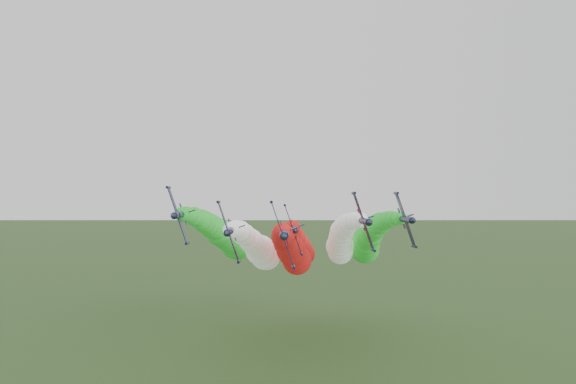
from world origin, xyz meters
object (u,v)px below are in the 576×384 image
at_px(jet_inner_right, 341,242).
at_px(jet_outer_left, 225,237).
at_px(jet_lead, 292,251).
at_px(jet_outer_right, 368,240).
at_px(jet_inner_left, 258,249).
at_px(jet_trail, 297,246).

height_order(jet_inner_right, jet_outer_left, jet_outer_left).
relative_size(jet_lead, jet_outer_left, 1.00).
height_order(jet_lead, jet_outer_left, jet_outer_left).
bearing_deg(jet_outer_right, jet_inner_right, -136.74).
xyz_separation_m(jet_inner_left, jet_inner_right, (22.47, 2.04, 1.69)).
bearing_deg(jet_trail, jet_outer_right, -28.06).
bearing_deg(jet_lead, jet_outer_left, 142.30).
bearing_deg(jet_outer_left, jet_inner_right, -5.63).
bearing_deg(jet_lead, jet_inner_left, 134.51).
height_order(jet_lead, jet_inner_left, jet_lead).
xyz_separation_m(jet_inner_right, jet_outer_left, (-31.87, 3.14, 1.06)).
relative_size(jet_inner_right, jet_outer_right, 0.99).
xyz_separation_m(jet_outer_left, jet_trail, (20.77, 15.78, -3.83)).
bearing_deg(jet_outer_left, jet_outer_right, 7.23).
xyz_separation_m(jet_inner_left, jet_outer_right, (31.28, 10.34, 1.37)).
bearing_deg(jet_inner_right, jet_outer_right, 43.26).
relative_size(jet_inner_left, jet_outer_right, 0.99).
bearing_deg(jet_lead, jet_inner_right, 37.64).
bearing_deg(jet_trail, jet_outer_left, -142.78).
relative_size(jet_lead, jet_inner_right, 1.00).
xyz_separation_m(jet_lead, jet_outer_left, (-17.95, 13.88, 2.52)).
height_order(jet_inner_right, jet_trail, jet_inner_right).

